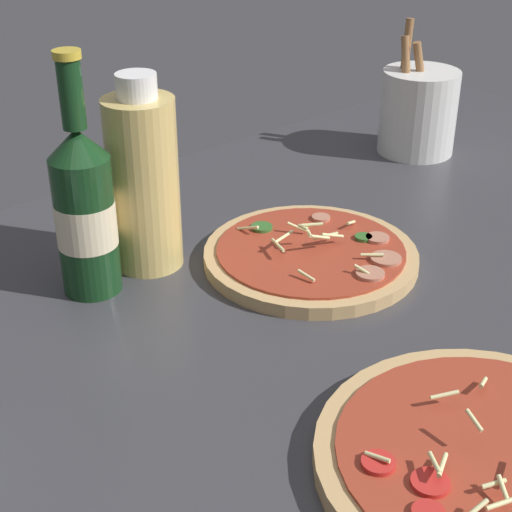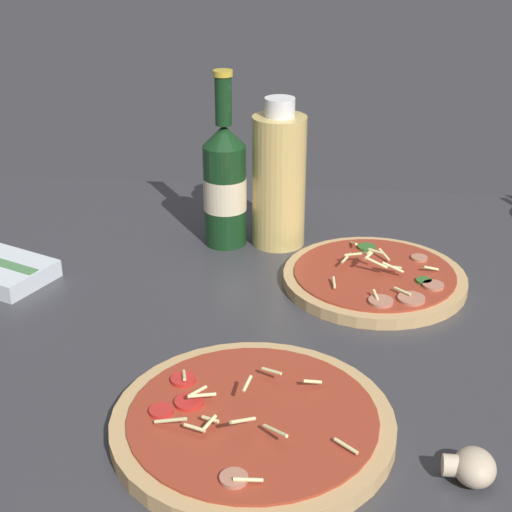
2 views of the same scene
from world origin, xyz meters
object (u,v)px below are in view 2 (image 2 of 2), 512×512
object	(u,v)px
oil_bottle	(279,179)
dish_towel	(2,271)
beer_bottle	(225,183)
mushroom_left	(472,467)
pizza_near	(252,423)
pizza_far	(375,278)

from	to	relation	value
oil_bottle	dish_towel	world-z (taller)	oil_bottle
beer_bottle	dish_towel	bearing A→B (deg)	-151.44
mushroom_left	pizza_near	bearing A→B (deg)	166.75
oil_bottle	mushroom_left	bearing A→B (deg)	-66.50
pizza_far	mushroom_left	bearing A→B (deg)	-78.56
pizza_near	pizza_far	size ratio (longest dim) A/B	1.14
pizza_near	pizza_far	distance (cm)	35.56
beer_bottle	oil_bottle	bearing A→B (deg)	6.05
pizza_far	dish_towel	xyz separation A→B (cm)	(-50.43, -4.15, 0.30)
pizza_near	beer_bottle	world-z (taller)	beer_bottle
beer_bottle	mushroom_left	bearing A→B (deg)	-59.00
pizza_far	mushroom_left	world-z (taller)	pizza_far
beer_bottle	mushroom_left	size ratio (longest dim) A/B	5.45
oil_bottle	mushroom_left	xyz separation A→B (cm)	(21.82, -50.19, -8.56)
oil_bottle	pizza_far	bearing A→B (deg)	-40.75
dish_towel	oil_bottle	bearing A→B (deg)	24.21
pizza_near	dish_towel	world-z (taller)	pizza_near
pizza_far	beer_bottle	xyz separation A→B (cm)	(-21.96, 11.34, 8.55)
beer_bottle	pizza_far	bearing A→B (deg)	-27.31
beer_bottle	oil_bottle	size ratio (longest dim) A/B	1.17
pizza_near	oil_bottle	world-z (taller)	oil_bottle
oil_bottle	mushroom_left	world-z (taller)	oil_bottle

